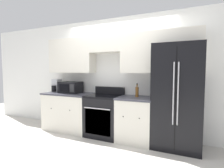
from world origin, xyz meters
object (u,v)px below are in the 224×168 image
(microwave, at_px, (71,87))
(bottle, at_px, (137,92))
(oven_range, at_px, (104,115))
(refrigerator, at_px, (177,96))

(microwave, bearing_deg, bottle, -0.05)
(oven_range, xyz_separation_m, refrigerator, (1.48, 0.05, 0.50))
(oven_range, distance_m, refrigerator, 1.56)
(microwave, bearing_deg, oven_range, -3.48)
(oven_range, height_order, bottle, bottle)
(oven_range, xyz_separation_m, bottle, (0.72, 0.06, 0.55))
(microwave, bearing_deg, refrigerator, -0.10)
(oven_range, distance_m, bottle, 0.90)
(bottle, bearing_deg, oven_range, -175.57)
(refrigerator, relative_size, microwave, 3.74)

